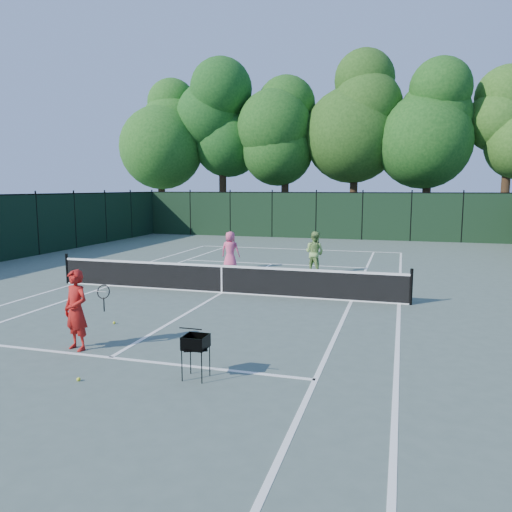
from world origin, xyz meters
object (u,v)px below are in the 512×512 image
(loose_ball_near_cart, at_px, (79,379))
(player_green, at_px, (315,253))
(player_pink, at_px, (230,250))
(coach, at_px, (76,310))
(loose_ball_midcourt, at_px, (114,323))
(ball_hopper, at_px, (196,343))

(loose_ball_near_cart, bearing_deg, player_green, 80.20)
(player_pink, xyz_separation_m, player_green, (3.53, -0.11, 0.05))
(coach, bearing_deg, player_pink, 108.39)
(player_pink, distance_m, loose_ball_midcourt, 8.81)
(coach, height_order, player_green, coach)
(player_green, height_order, loose_ball_near_cart, player_green)
(ball_hopper, relative_size, loose_ball_midcourt, 11.60)
(ball_hopper, bearing_deg, loose_ball_near_cart, 176.99)
(player_green, xyz_separation_m, loose_ball_midcourt, (-3.52, -8.67, -0.80))
(coach, distance_m, ball_hopper, 3.12)
(coach, height_order, player_pink, coach)
(player_pink, xyz_separation_m, ball_hopper, (3.37, -11.49, -0.12))
(coach, height_order, loose_ball_near_cart, coach)
(coach, bearing_deg, player_green, 89.80)
(player_pink, height_order, loose_ball_near_cart, player_pink)
(player_pink, relative_size, player_green, 0.94)
(ball_hopper, bearing_deg, player_pink, 83.50)
(coach, height_order, ball_hopper, coach)
(player_green, bearing_deg, loose_ball_midcourt, 91.24)
(coach, relative_size, player_pink, 1.08)
(ball_hopper, distance_m, loose_ball_near_cart, 2.14)
(coach, relative_size, loose_ball_midcourt, 24.79)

